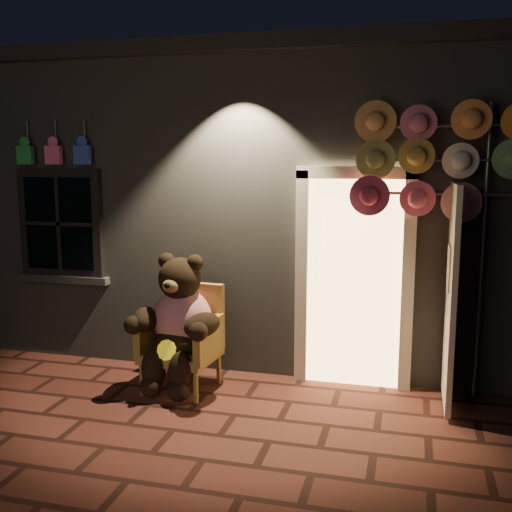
% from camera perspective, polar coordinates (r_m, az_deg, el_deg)
% --- Properties ---
extents(ground, '(60.00, 60.00, 0.00)m').
position_cam_1_polar(ground, '(5.30, -7.93, -16.08)').
color(ground, '#592A22').
rests_on(ground, ground).
extents(shop_building, '(7.30, 5.95, 3.51)m').
position_cam_1_polar(shop_building, '(8.62, 2.06, 5.75)').
color(shop_building, slate).
rests_on(shop_building, ground).
extents(wicker_armchair, '(0.76, 0.70, 1.02)m').
position_cam_1_polar(wicker_armchair, '(6.04, -6.83, -7.64)').
color(wicker_armchair, '#A2833F').
rests_on(wicker_armchair, ground).
extents(teddy_bear, '(0.97, 0.78, 1.33)m').
position_cam_1_polar(teddy_bear, '(5.88, -7.40, -6.35)').
color(teddy_bear, '#BC143D').
rests_on(teddy_bear, ground).
extents(hat_rack, '(1.57, 0.22, 2.78)m').
position_cam_1_polar(hat_rack, '(5.69, 16.83, 8.77)').
color(hat_rack, '#59595E').
rests_on(hat_rack, ground).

